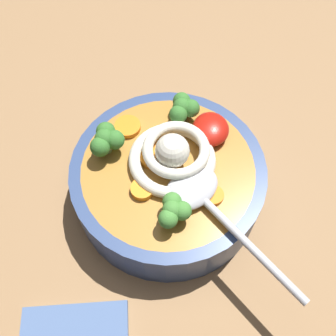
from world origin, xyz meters
TOP-DOWN VIEW (x-y plane):
  - table_slab at (0.00, 0.00)cm, footprint 93.78×93.78cm
  - soup_bowl at (0.00, -1.79)cm, footprint 21.26×21.26cm
  - noodle_pile at (0.87, -2.33)cm, footprint 10.27×10.07cm
  - soup_spoon at (-3.81, -5.19)cm, footprint 15.11×13.98cm
  - chili_sauce_dollop at (4.51, -6.40)cm, footprint 4.50×4.05cm
  - broccoli_floret_far at (2.15, 4.77)cm, footprint 4.14×3.56cm
  - broccoli_floret_front at (-5.82, -2.43)cm, footprint 3.75×3.23cm
  - broccoli_floret_rear at (6.62, -3.32)cm, footprint 3.97×3.41cm
  - carrot_slice_beside_noodles at (-3.31, -6.48)cm, footprint 2.18×2.18cm
  - carrot_slice_right at (5.14, 2.88)cm, footprint 2.94×2.94cm
  - carrot_slice_left at (1.11, 0.36)cm, footprint 2.76×2.76cm
  - carrot_slice_center at (-2.80, 0.80)cm, footprint 2.43×2.43cm

SIDE VIEW (x-z plane):
  - table_slab at x=0.00cm, z-range 0.00..3.09cm
  - soup_bowl at x=0.00cm, z-range 3.19..9.19cm
  - carrot_slice_beside_noodles at x=-3.31cm, z-range 9.09..9.63cm
  - carrot_slice_right at x=5.14cm, z-range 9.09..9.75cm
  - carrot_slice_center at x=-2.80cm, z-range 9.09..9.81cm
  - carrot_slice_left at x=1.11cm, z-range 9.09..9.89cm
  - soup_spoon at x=-3.81cm, z-range 9.09..10.69cm
  - chili_sauce_dollop at x=4.51cm, z-range 9.09..11.12cm
  - noodle_pile at x=0.87cm, z-range 8.32..12.44cm
  - broccoli_floret_front at x=-5.82cm, z-range 9.47..12.43cm
  - broccoli_floret_rear at x=6.62cm, z-range 9.49..12.63cm
  - broccoli_floret_far at x=2.15cm, z-range 9.51..12.78cm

